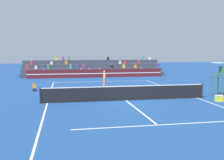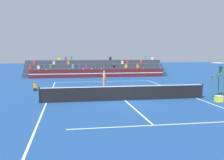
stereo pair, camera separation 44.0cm
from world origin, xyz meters
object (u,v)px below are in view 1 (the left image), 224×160
object	(u,v)px
ball_kid_courtside	(34,87)
equipment_cooler	(219,98)
tennis_player	(104,83)
umpire_chair	(218,75)
tennis_ball	(106,93)

from	to	relation	value
ball_kid_courtside	equipment_cooler	xyz separation A→B (m)	(13.27, -7.35, -0.10)
ball_kid_courtside	equipment_cooler	distance (m)	15.17
tennis_player	equipment_cooler	bearing A→B (deg)	-29.33
umpire_chair	ball_kid_courtside	world-z (taller)	umpire_chair
equipment_cooler	ball_kid_courtside	bearing A→B (deg)	151.03
umpire_chair	tennis_player	size ratio (longest dim) A/B	1.11
equipment_cooler	tennis_ball	bearing A→B (deg)	146.81
umpire_chair	tennis_ball	size ratio (longest dim) A/B	39.26
tennis_ball	equipment_cooler	bearing A→B (deg)	-33.19
ball_kid_courtside	equipment_cooler	size ratio (longest dim) A/B	1.69
umpire_chair	equipment_cooler	size ratio (longest dim) A/B	5.34
ball_kid_courtside	tennis_ball	world-z (taller)	ball_kid_courtside
tennis_ball	equipment_cooler	distance (m)	8.72
umpire_chair	tennis_player	bearing A→B (deg)	162.78
ball_kid_courtside	tennis_ball	size ratio (longest dim) A/B	12.43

